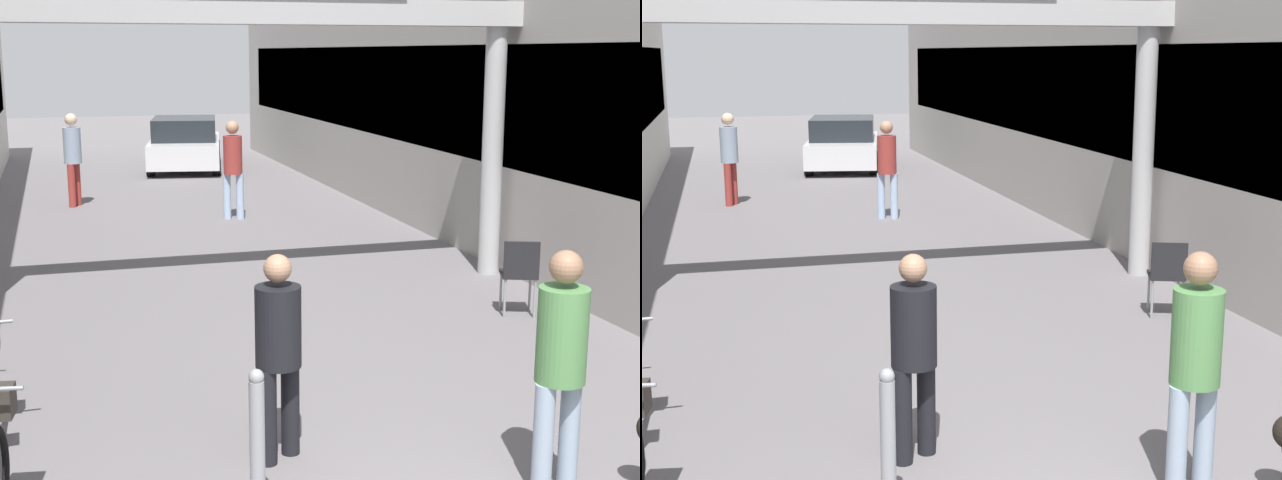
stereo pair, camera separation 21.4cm
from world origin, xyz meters
TOP-DOWN VIEW (x-y plane):
  - storefront_right at (5.09, 11.00)m, footprint 3.00×26.00m
  - arcade_sign_gateway at (0.00, 7.27)m, footprint 7.40×0.47m
  - pedestrian_with_dog at (0.92, 1.52)m, footprint 0.41×0.41m
  - pedestrian_companion at (-0.80, 2.54)m, footprint 0.47×0.47m
  - pedestrian_carrying_crate at (0.77, 12.26)m, footprint 0.44×0.44m
  - pedestrian_elderly_walking at (-1.97, 14.52)m, footprint 0.46×0.46m
  - bollard_post_metal at (-1.15, 1.68)m, footprint 0.10×0.10m
  - cafe_chair_black_nearer at (2.75, 5.36)m, footprint 0.51×0.51m
  - parked_car_white at (0.95, 19.68)m, footprint 2.42×4.24m

SIDE VIEW (x-z plane):
  - bollard_post_metal at x=-1.15m, z-range 0.01..1.05m
  - cafe_chair_black_nearer at x=2.75m, z-range 0.10..0.99m
  - parked_car_white at x=0.95m, z-range -0.02..1.31m
  - pedestrian_companion at x=-0.80m, z-range 0.10..1.68m
  - pedestrian_with_dog at x=0.92m, z-range 0.12..1.83m
  - pedestrian_carrying_crate at x=0.77m, z-range 0.14..1.92m
  - pedestrian_elderly_walking at x=-1.97m, z-range 0.14..1.97m
  - storefront_right at x=5.09m, z-range 0.00..4.12m
  - arcade_sign_gateway at x=0.00m, z-range 0.87..5.13m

